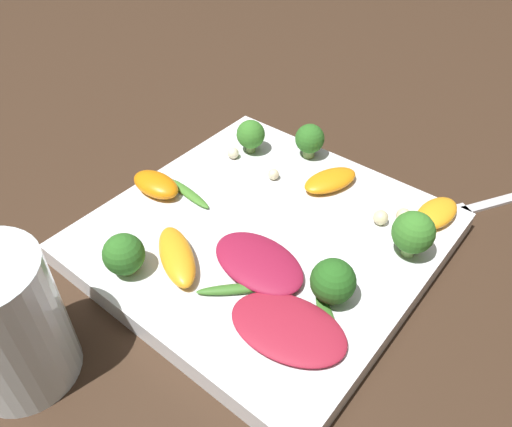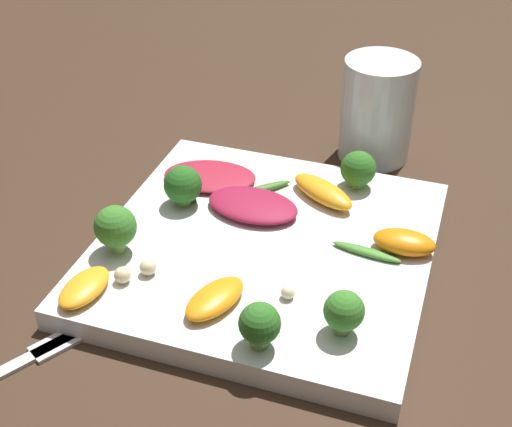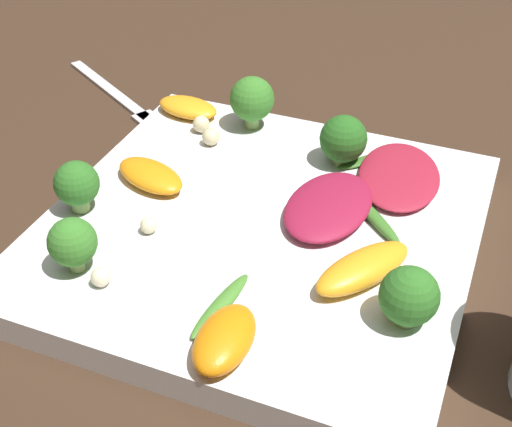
# 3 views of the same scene
# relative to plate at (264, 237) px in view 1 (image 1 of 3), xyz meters

# --- Properties ---
(ground_plane) EXTENTS (2.40, 2.40, 0.00)m
(ground_plane) POSITION_rel_plate_xyz_m (0.00, 0.00, -0.01)
(ground_plane) COLOR #382619
(plate) EXTENTS (0.31, 0.31, 0.02)m
(plate) POSITION_rel_plate_xyz_m (0.00, 0.00, 0.00)
(plate) COLOR white
(plate) RESTS_ON ground_plane
(drinking_glass) EXTENTS (0.08, 0.08, 0.12)m
(drinking_glass) POSITION_rel_plate_xyz_m (-0.23, 0.06, 0.05)
(drinking_glass) COLOR silver
(drinking_glass) RESTS_ON ground_plane
(fork) EXTENTS (0.17, 0.11, 0.01)m
(fork) POSITION_rel_plate_xyz_m (0.21, -0.16, -0.01)
(fork) COLOR silver
(fork) RESTS_ON ground_plane
(radicchio_leaf_0) EXTENTS (0.07, 0.10, 0.01)m
(radicchio_leaf_0) POSITION_rel_plate_xyz_m (-0.04, -0.03, 0.02)
(radicchio_leaf_0) COLOR maroon
(radicchio_leaf_0) RESTS_ON plate
(radicchio_leaf_1) EXTENTS (0.08, 0.11, 0.01)m
(radicchio_leaf_1) POSITION_rel_plate_xyz_m (-0.08, -0.09, 0.02)
(radicchio_leaf_1) COLOR maroon
(radicchio_leaf_1) RESTS_ON plate
(orange_segment_0) EXTENTS (0.06, 0.04, 0.01)m
(orange_segment_0) POSITION_rel_plate_xyz_m (0.12, -0.12, 0.02)
(orange_segment_0) COLOR orange
(orange_segment_0) RESTS_ON plate
(orange_segment_1) EXTENTS (0.07, 0.08, 0.02)m
(orange_segment_1) POSITION_rel_plate_xyz_m (-0.09, 0.03, 0.02)
(orange_segment_1) COLOR orange
(orange_segment_1) RESTS_ON plate
(orange_segment_2) EXTENTS (0.07, 0.05, 0.02)m
(orange_segment_2) POSITION_rel_plate_xyz_m (0.10, -0.01, 0.02)
(orange_segment_2) COLOR orange
(orange_segment_2) RESTS_ON plate
(orange_segment_3) EXTENTS (0.03, 0.06, 0.02)m
(orange_segment_3) POSITION_rel_plate_xyz_m (-0.03, 0.13, 0.02)
(orange_segment_3) COLOR orange
(orange_segment_3) RESTS_ON plate
(broccoli_floret_0) EXTENTS (0.03, 0.03, 0.04)m
(broccoli_floret_0) POSITION_rel_plate_xyz_m (0.13, 0.04, 0.03)
(broccoli_floret_0) COLOR #7A9E51
(broccoli_floret_0) RESTS_ON plate
(broccoli_floret_1) EXTENTS (0.04, 0.04, 0.05)m
(broccoli_floret_1) POSITION_rel_plate_xyz_m (0.06, -0.12, 0.04)
(broccoli_floret_1) COLOR #84AD5B
(broccoli_floret_1) RESTS_ON plate
(broccoli_floret_2) EXTENTS (0.04, 0.04, 0.04)m
(broccoli_floret_2) POSITION_rel_plate_xyz_m (-0.12, 0.06, 0.03)
(broccoli_floret_2) COLOR #84AD5B
(broccoli_floret_2) RESTS_ON plate
(broccoli_floret_3) EXTENTS (0.04, 0.04, 0.04)m
(broccoli_floret_3) POSITION_rel_plate_xyz_m (-0.03, -0.10, 0.03)
(broccoli_floret_3) COLOR #7A9E51
(broccoli_floret_3) RESTS_ON plate
(broccoli_floret_4) EXTENTS (0.03, 0.03, 0.04)m
(broccoli_floret_4) POSITION_rel_plate_xyz_m (0.10, 0.10, 0.03)
(broccoli_floret_4) COLOR #7A9E51
(broccoli_floret_4) RESTS_ON plate
(arugula_sprig_0) EXTENTS (0.05, 0.06, 0.00)m
(arugula_sprig_0) POSITION_rel_plate_xyz_m (-0.05, -0.11, 0.01)
(arugula_sprig_0) COLOR #3D7528
(arugula_sprig_0) RESTS_ON plate
(arugula_sprig_1) EXTENTS (0.06, 0.06, 0.01)m
(arugula_sprig_1) POSITION_rel_plate_xyz_m (-0.08, -0.03, 0.01)
(arugula_sprig_1) COLOR #3D7528
(arugula_sprig_1) RESTS_ON plate
(arugula_sprig_2) EXTENTS (0.02, 0.07, 0.01)m
(arugula_sprig_2) POSITION_rel_plate_xyz_m (-0.01, 0.09, 0.01)
(arugula_sprig_2) COLOR #47842D
(arugula_sprig_2) RESTS_ON plate
(macadamia_nut_0) EXTENTS (0.01, 0.01, 0.01)m
(macadamia_nut_0) POSITION_rel_plate_xyz_m (0.07, 0.04, 0.02)
(macadamia_nut_0) COLOR beige
(macadamia_nut_0) RESTS_ON plate
(macadamia_nut_1) EXTENTS (0.02, 0.02, 0.02)m
(macadamia_nut_1) POSITION_rel_plate_xyz_m (0.08, -0.08, 0.02)
(macadamia_nut_1) COLOR beige
(macadamia_nut_1) RESTS_ON plate
(macadamia_nut_2) EXTENTS (0.01, 0.01, 0.01)m
(macadamia_nut_2) POSITION_rel_plate_xyz_m (0.10, -0.10, 0.02)
(macadamia_nut_2) COLOR beige
(macadamia_nut_2) RESTS_ON plate
(macadamia_nut_3) EXTENTS (0.01, 0.01, 0.01)m
(macadamia_nut_3) POSITION_rel_plate_xyz_m (0.07, 0.10, 0.02)
(macadamia_nut_3) COLOR beige
(macadamia_nut_3) RESTS_ON plate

